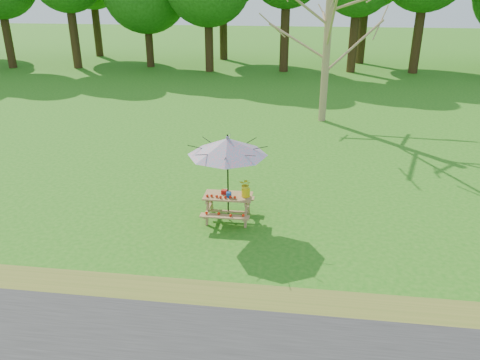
# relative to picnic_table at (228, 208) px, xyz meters

# --- Properties ---
(ground) EXTENTS (120.00, 120.00, 0.00)m
(ground) POSITION_rel_picnic_table_xyz_m (-4.60, -0.50, -0.33)
(ground) COLOR #206D14
(ground) RESTS_ON ground
(picnic_table) EXTENTS (1.20, 1.32, 0.67)m
(picnic_table) POSITION_rel_picnic_table_xyz_m (0.00, 0.00, 0.00)
(picnic_table) COLOR #A16948
(picnic_table) RESTS_ON ground
(patio_umbrella) EXTENTS (2.11, 2.11, 2.25)m
(patio_umbrella) POSITION_rel_picnic_table_xyz_m (0.00, 0.00, 1.62)
(patio_umbrella) COLOR black
(patio_umbrella) RESTS_ON ground
(produce_bins) EXTENTS (0.28, 0.40, 0.13)m
(produce_bins) POSITION_rel_picnic_table_xyz_m (-0.04, 0.02, 0.40)
(produce_bins) COLOR #AF140E
(produce_bins) RESTS_ON picnic_table
(tomatoes_row) EXTENTS (0.77, 0.13, 0.07)m
(tomatoes_row) POSITION_rel_picnic_table_xyz_m (-0.15, -0.18, 0.38)
(tomatoes_row) COLOR red
(tomatoes_row) RESTS_ON picnic_table
(flower_bucket) EXTENTS (0.33, 0.30, 0.48)m
(flower_bucket) POSITION_rel_picnic_table_xyz_m (0.44, 0.00, 0.60)
(flower_bucket) COLOR yellow
(flower_bucket) RESTS_ON picnic_table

